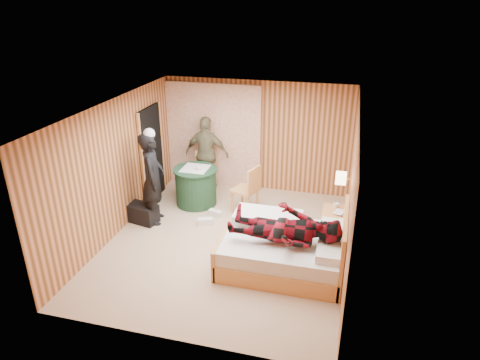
% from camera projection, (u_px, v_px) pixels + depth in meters
% --- Properties ---
extents(floor, '(4.20, 5.00, 0.01)m').
position_uv_depth(floor, '(227.00, 242.00, 7.85)').
color(floor, tan).
rests_on(floor, ground).
extents(ceiling, '(4.20, 5.00, 0.01)m').
position_uv_depth(ceiling, '(225.00, 108.00, 6.85)').
color(ceiling, silver).
rests_on(ceiling, wall_back).
extents(wall_back, '(4.20, 0.02, 2.50)m').
position_uv_depth(wall_back, '(257.00, 136.00, 9.57)').
color(wall_back, '#D38151').
rests_on(wall_back, floor).
extents(wall_left, '(0.02, 5.00, 2.50)m').
position_uv_depth(wall_left, '(116.00, 168.00, 7.83)').
color(wall_left, '#D38151').
rests_on(wall_left, floor).
extents(wall_right, '(0.02, 5.00, 2.50)m').
position_uv_depth(wall_right, '(351.00, 193.00, 6.87)').
color(wall_right, '#D38151').
rests_on(wall_right, floor).
extents(curtain, '(2.20, 0.08, 2.40)m').
position_uv_depth(curtain, '(213.00, 136.00, 9.76)').
color(curtain, beige).
rests_on(curtain, floor).
extents(doorway, '(0.06, 0.90, 2.05)m').
position_uv_depth(doorway, '(152.00, 154.00, 9.16)').
color(doorway, black).
rests_on(doorway, floor).
extents(wall_lamp, '(0.26, 0.24, 0.16)m').
position_uv_depth(wall_lamp, '(341.00, 178.00, 7.29)').
color(wall_lamp, gold).
rests_on(wall_lamp, wall_right).
extents(bed, '(1.99, 1.55, 1.06)m').
position_uv_depth(bed, '(284.00, 248.00, 7.10)').
color(bed, '#EA9A60').
rests_on(bed, floor).
extents(nightstand, '(0.45, 0.62, 0.59)m').
position_uv_depth(nightstand, '(334.00, 225.00, 7.81)').
color(nightstand, '#EA9A60').
rests_on(nightstand, floor).
extents(round_table, '(0.93, 0.93, 0.82)m').
position_uv_depth(round_table, '(196.00, 186.00, 9.13)').
color(round_table, '#1F4326').
rests_on(round_table, floor).
extents(chair_far, '(0.55, 0.55, 0.93)m').
position_uv_depth(chair_far, '(205.00, 168.00, 9.73)').
color(chair_far, '#EA9A60').
rests_on(chair_far, floor).
extents(chair_near, '(0.59, 0.59, 1.03)m').
position_uv_depth(chair_near, '(249.00, 187.00, 8.66)').
color(chair_near, '#EA9A60').
rests_on(chair_near, floor).
extents(duffel_bag, '(0.70, 0.47, 0.37)m').
position_uv_depth(duffel_bag, '(142.00, 213.00, 8.49)').
color(duffel_bag, black).
rests_on(duffel_bag, floor).
extents(sneaker_left, '(0.30, 0.20, 0.12)m').
position_uv_depth(sneaker_left, '(215.00, 213.00, 8.75)').
color(sneaker_left, silver).
rests_on(sneaker_left, floor).
extents(sneaker_right, '(0.32, 0.22, 0.13)m').
position_uv_depth(sneaker_right, '(205.00, 222.00, 8.42)').
color(sneaker_right, silver).
rests_on(sneaker_right, floor).
extents(woman_standing, '(0.62, 0.77, 1.84)m').
position_uv_depth(woman_standing, '(153.00, 178.00, 8.23)').
color(woman_standing, black).
rests_on(woman_standing, floor).
extents(man_at_table, '(1.02, 0.43, 1.72)m').
position_uv_depth(man_at_table, '(207.00, 154.00, 9.64)').
color(man_at_table, '#716D4B').
rests_on(man_at_table, floor).
extents(man_on_bed, '(0.86, 0.67, 1.77)m').
position_uv_depth(man_on_bed, '(285.00, 220.00, 6.63)').
color(man_on_bed, maroon).
rests_on(man_on_bed, bed).
extents(book_lower, '(0.18, 0.24, 0.02)m').
position_uv_depth(book_lower, '(335.00, 212.00, 7.65)').
color(book_lower, silver).
rests_on(book_lower, nightstand).
extents(book_upper, '(0.24, 0.27, 0.02)m').
position_uv_depth(book_upper, '(335.00, 211.00, 7.64)').
color(book_upper, silver).
rests_on(book_upper, nightstand).
extents(cup_nightstand, '(0.12, 0.12, 0.09)m').
position_uv_depth(cup_nightstand, '(336.00, 205.00, 7.80)').
color(cup_nightstand, silver).
rests_on(cup_nightstand, nightstand).
extents(cup_table, '(0.15, 0.15, 0.10)m').
position_uv_depth(cup_table, '(199.00, 167.00, 8.88)').
color(cup_table, silver).
rests_on(cup_table, round_table).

